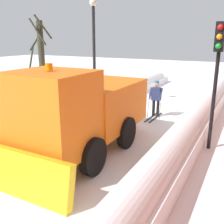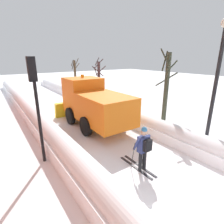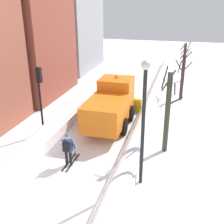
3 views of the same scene
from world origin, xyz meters
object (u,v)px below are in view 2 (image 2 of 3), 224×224
(street_lamp, at_px, (218,73))
(bare_tree_mid, at_px, (99,79))
(plow_truck, at_px, (93,103))
(bare_tree_far, at_px, (75,74))
(traffic_light_pole, at_px, (35,91))
(skier, at_px, (143,147))
(bare_tree_near, at_px, (166,88))

(street_lamp, xyz_separation_m, bare_tree_mid, (1.39, 12.18, -1.53))
(plow_truck, relative_size, bare_tree_far, 1.46)
(traffic_light_pole, bearing_deg, skier, -45.25)
(skier, xyz_separation_m, bare_tree_near, (4.60, 2.77, 1.36))
(plow_truck, bearing_deg, skier, -98.99)
(bare_tree_mid, bearing_deg, street_lamp, -96.49)
(traffic_light_pole, bearing_deg, bare_tree_near, -1.36)
(bare_tree_far, bearing_deg, street_lamp, -94.34)
(bare_tree_mid, bearing_deg, skier, -113.74)
(skier, height_order, street_lamp, street_lamp)
(plow_truck, bearing_deg, bare_tree_far, 70.92)
(bare_tree_mid, xyz_separation_m, bare_tree_far, (-0.01, 6.00, 0.00))
(plow_truck, distance_m, bare_tree_mid, 7.84)
(plow_truck, xyz_separation_m, skier, (-0.83, -5.23, -0.48))
(traffic_light_pole, distance_m, bare_tree_near, 7.55)
(bare_tree_near, bearing_deg, street_lamp, -104.40)
(street_lamp, xyz_separation_m, bare_tree_far, (1.38, 18.18, -1.53))
(street_lamp, distance_m, bare_tree_far, 18.30)
(skier, bearing_deg, bare_tree_near, 31.08)
(plow_truck, distance_m, street_lamp, 6.73)
(skier, height_order, traffic_light_pole, traffic_light_pole)
(skier, bearing_deg, plow_truck, 81.01)
(bare_tree_near, xyz_separation_m, bare_tree_far, (0.55, 14.96, -0.32))
(traffic_light_pole, relative_size, street_lamp, 0.74)
(plow_truck, xyz_separation_m, street_lamp, (2.95, -5.68, 2.10))
(traffic_light_pole, bearing_deg, bare_tree_far, 61.34)
(traffic_light_pole, height_order, bare_tree_mid, traffic_light_pole)
(street_lamp, height_order, bare_tree_near, street_lamp)
(bare_tree_mid, bearing_deg, plow_truck, -123.66)
(skier, bearing_deg, bare_tree_far, 73.80)
(bare_tree_near, bearing_deg, bare_tree_far, 87.89)
(bare_tree_mid, distance_m, bare_tree_far, 6.00)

